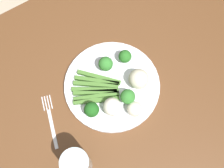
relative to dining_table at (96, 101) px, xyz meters
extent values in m
cube|color=#B7A88E|center=(0.00, 0.00, -0.65)|extent=(6.00, 6.00, 0.02)
cube|color=brown|center=(0.00, 0.00, 0.08)|extent=(1.45, 0.83, 0.04)
cylinder|color=white|center=(0.06, -0.01, 0.11)|extent=(0.29, 0.29, 0.01)
cube|color=#47752D|center=(0.03, 0.03, 0.12)|extent=(0.10, 0.11, 0.01)
cube|color=#47752D|center=(0.02, 0.02, 0.12)|extent=(0.11, 0.10, 0.01)
cube|color=#47752D|center=(0.01, 0.01, 0.12)|extent=(0.12, 0.09, 0.01)
cube|color=#47752D|center=(0.00, 0.00, 0.12)|extent=(0.12, 0.09, 0.01)
cube|color=#47752D|center=(0.00, -0.01, 0.12)|extent=(0.12, 0.08, 0.01)
cube|color=#47752D|center=(-0.01, -0.02, 0.12)|extent=(0.13, 0.07, 0.01)
cube|color=#47752D|center=(-0.01, -0.03, 0.12)|extent=(0.13, 0.07, 0.01)
cylinder|color=#568E33|center=(0.13, 0.03, 0.12)|extent=(0.01, 0.01, 0.01)
sphere|color=#286B23|center=(0.13, 0.03, 0.15)|extent=(0.04, 0.04, 0.04)
cylinder|color=#609E3D|center=(0.07, 0.04, 0.13)|extent=(0.02, 0.02, 0.02)
sphere|color=#337A2D|center=(0.07, 0.04, 0.15)|extent=(0.04, 0.04, 0.04)
cylinder|color=#609E3D|center=(0.07, -0.08, 0.12)|extent=(0.02, 0.02, 0.02)
sphere|color=#337A2D|center=(0.07, -0.08, 0.15)|extent=(0.04, 0.04, 0.04)
cylinder|color=#4C7F2B|center=(-0.04, -0.05, 0.13)|extent=(0.02, 0.02, 0.02)
sphere|color=#1E5B1C|center=(-0.04, -0.05, 0.15)|extent=(0.04, 0.04, 0.04)
sphere|color=beige|center=(0.12, -0.05, 0.15)|extent=(0.06, 0.06, 0.06)
sphere|color=white|center=(0.01, -0.08, 0.14)|extent=(0.05, 0.05, 0.05)
sphere|color=silver|center=(0.07, -0.12, 0.14)|extent=(0.04, 0.04, 0.04)
cube|color=silver|center=(-0.16, -0.03, 0.10)|extent=(0.04, 0.12, 0.00)
cube|color=silver|center=(-0.13, 0.04, 0.10)|extent=(0.02, 0.04, 0.00)
cube|color=silver|center=(-0.14, 0.05, 0.10)|extent=(0.02, 0.04, 0.00)
cube|color=silver|center=(-0.14, 0.05, 0.10)|extent=(0.02, 0.04, 0.00)
cube|color=silver|center=(-0.15, 0.05, 0.10)|extent=(0.02, 0.04, 0.00)
cylinder|color=silver|center=(-0.15, -0.16, 0.17)|extent=(0.07, 0.07, 0.13)
camera|label=1|loc=(-0.10, -0.26, 0.91)|focal=44.57mm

